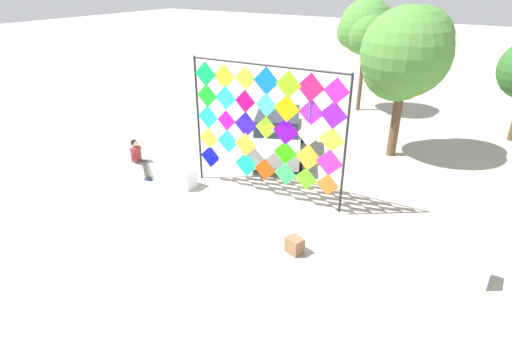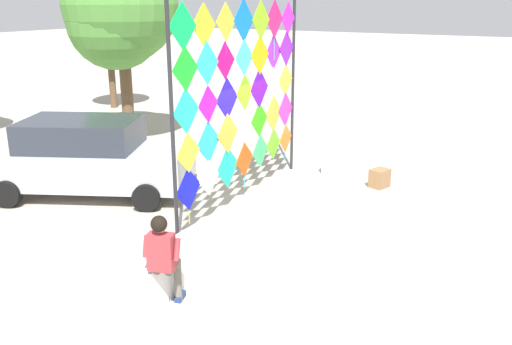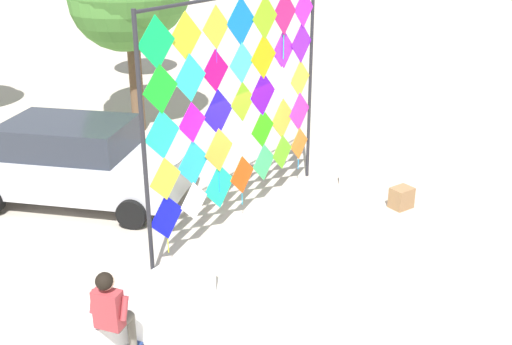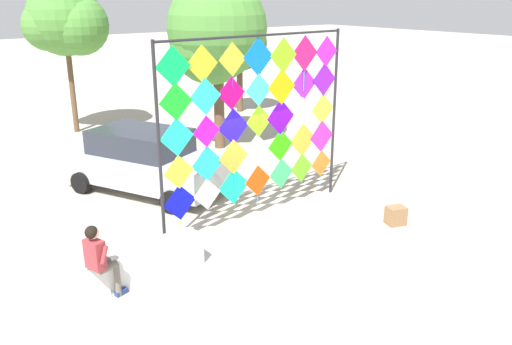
{
  "view_description": "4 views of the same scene",
  "coord_description": "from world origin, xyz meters",
  "px_view_note": "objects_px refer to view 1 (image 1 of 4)",
  "views": [
    {
      "loc": [
        6.09,
        -9.68,
        6.58
      ],
      "look_at": [
        -0.03,
        -0.05,
        1.1
      ],
      "focal_mm": 29.04,
      "sensor_mm": 36.0,
      "label": 1
    },
    {
      "loc": [
        -9.73,
        -5.19,
        4.18
      ],
      "look_at": [
        -0.66,
        0.03,
        0.86
      ],
      "focal_mm": 38.6,
      "sensor_mm": 36.0,
      "label": 2
    },
    {
      "loc": [
        -8.59,
        -6.07,
        5.45
      ],
      "look_at": [
        0.06,
        0.43,
        0.95
      ],
      "focal_mm": 43.37,
      "sensor_mm": 36.0,
      "label": 3
    },
    {
      "loc": [
        -7.08,
        -8.67,
        5.07
      ],
      "look_at": [
        -0.46,
        0.24,
        1.29
      ],
      "focal_mm": 36.86,
      "sensor_mm": 36.0,
      "label": 4
    }
  ],
  "objects_px": {
    "tree_far_right": "(365,30)",
    "tree_broadleaf": "(407,54)",
    "cardboard_box_large": "(295,245)",
    "seated_vendor": "(139,156)",
    "kite_display_rack": "(266,124)",
    "parked_car": "(277,134)"
  },
  "relations": [
    {
      "from": "kite_display_rack",
      "to": "parked_car",
      "type": "distance_m",
      "value": 3.83
    },
    {
      "from": "seated_vendor",
      "to": "tree_broadleaf",
      "type": "bearing_deg",
      "value": 45.85
    },
    {
      "from": "parked_car",
      "to": "tree_far_right",
      "type": "relative_size",
      "value": 0.85
    },
    {
      "from": "kite_display_rack",
      "to": "seated_vendor",
      "type": "xyz_separation_m",
      "value": [
        -4.36,
        -1.33,
        -1.6
      ]
    },
    {
      "from": "seated_vendor",
      "to": "tree_far_right",
      "type": "bearing_deg",
      "value": 73.19
    },
    {
      "from": "parked_car",
      "to": "seated_vendor",
      "type": "bearing_deg",
      "value": -123.3
    },
    {
      "from": "kite_display_rack",
      "to": "tree_broadleaf",
      "type": "bearing_deg",
      "value": 66.34
    },
    {
      "from": "cardboard_box_large",
      "to": "tree_broadleaf",
      "type": "relative_size",
      "value": 0.08
    },
    {
      "from": "kite_display_rack",
      "to": "tree_broadleaf",
      "type": "relative_size",
      "value": 0.91
    },
    {
      "from": "seated_vendor",
      "to": "tree_broadleaf",
      "type": "distance_m",
      "value": 10.36
    },
    {
      "from": "kite_display_rack",
      "to": "seated_vendor",
      "type": "relative_size",
      "value": 3.53
    },
    {
      "from": "seated_vendor",
      "to": "kite_display_rack",
      "type": "bearing_deg",
      "value": 17.0
    },
    {
      "from": "seated_vendor",
      "to": "tree_broadleaf",
      "type": "relative_size",
      "value": 0.26
    },
    {
      "from": "seated_vendor",
      "to": "cardboard_box_large",
      "type": "height_order",
      "value": "seated_vendor"
    },
    {
      "from": "kite_display_rack",
      "to": "parked_car",
      "type": "relative_size",
      "value": 1.09
    },
    {
      "from": "tree_far_right",
      "to": "tree_broadleaf",
      "type": "xyz_separation_m",
      "value": [
        3.26,
        -4.9,
        -0.15
      ]
    },
    {
      "from": "cardboard_box_large",
      "to": "tree_far_right",
      "type": "bearing_deg",
      "value": 103.13
    },
    {
      "from": "seated_vendor",
      "to": "tree_far_right",
      "type": "distance_m",
      "value": 12.94
    },
    {
      "from": "seated_vendor",
      "to": "tree_far_right",
      "type": "xyz_separation_m",
      "value": [
        3.62,
        11.99,
        3.25
      ]
    },
    {
      "from": "seated_vendor",
      "to": "parked_car",
      "type": "height_order",
      "value": "parked_car"
    },
    {
      "from": "parked_car",
      "to": "tree_broadleaf",
      "type": "bearing_deg",
      "value": 33.23
    },
    {
      "from": "tree_far_right",
      "to": "tree_broadleaf",
      "type": "bearing_deg",
      "value": -56.34
    }
  ]
}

